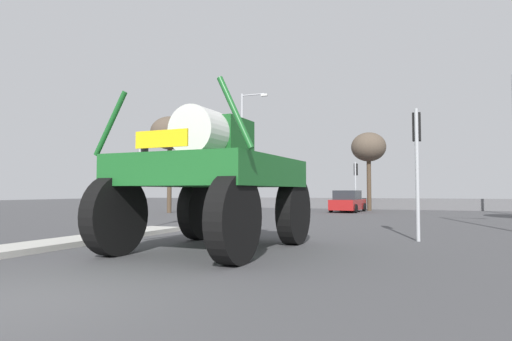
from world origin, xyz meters
The scene contains 11 objects.
ground_plane centered at (0.00, 18.00, 0.00)m, with size 120.00×120.00×0.00m, color #424244.
median_island centered at (-4.14, 3.78, 0.07)m, with size 1.28×11.47×0.15m, color #B2AFA8.
oversize_sprayer centered at (-0.03, 5.46, 1.81)m, with size 4.04×5.57×3.78m.
sedan_ahead centered at (-0.39, 26.60, 0.71)m, with size 2.10×4.20×1.52m.
traffic_signal_near_left centered at (-5.17, 9.44, 2.70)m, with size 0.24×0.54×3.71m.
traffic_signal_near_right centered at (4.70, 9.44, 2.85)m, with size 0.24×0.54×3.90m.
traffic_signal_far_left centered at (0.15, 26.81, 2.57)m, with size 0.24×0.55×3.53m.
streetlight_far_left centered at (-7.95, 25.56, 4.92)m, with size 2.16×0.24×8.87m.
bare_tree_left centered at (-11.45, 20.88, 5.37)m, with size 2.66×2.66×6.58m.
bare_tree_far_center centered at (0.75, 29.25, 4.74)m, with size 2.60×2.60×5.92m.
roadside_barrier centered at (0.00, 31.89, 0.45)m, with size 31.15×0.24×0.90m, color #59595B.
Camera 1 is at (5.04, -4.26, 1.46)m, focal length 30.39 mm.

